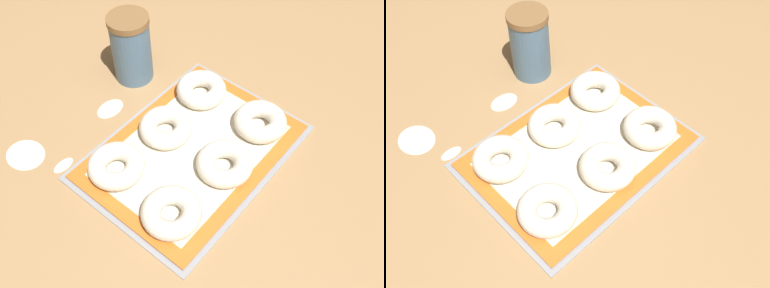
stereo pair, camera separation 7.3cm
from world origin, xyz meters
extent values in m
plane|color=#A87F51|center=(0.00, 0.00, 0.00)|extent=(2.80, 2.80, 0.00)
cube|color=#93969B|center=(-0.02, -0.01, 0.00)|extent=(0.49, 0.37, 0.01)
cube|color=orange|center=(-0.02, -0.01, 0.01)|extent=(0.47, 0.34, 0.00)
cube|color=beige|center=(-0.02, -0.01, 0.01)|extent=(0.41, 0.28, 0.00)
torus|color=silver|center=(-0.18, -0.09, 0.03)|extent=(0.13, 0.13, 0.04)
torus|color=silver|center=(-0.01, -0.10, 0.03)|extent=(0.13, 0.13, 0.04)
torus|color=silver|center=(0.14, -0.09, 0.03)|extent=(0.13, 0.13, 0.04)
torus|color=silver|center=(-0.17, 0.08, 0.03)|extent=(0.13, 0.13, 0.04)
torus|color=silver|center=(-0.02, 0.07, 0.03)|extent=(0.13, 0.13, 0.04)
torus|color=silver|center=(0.13, 0.08, 0.03)|extent=(0.13, 0.13, 0.04)
cylinder|color=slate|center=(0.09, 0.28, 0.08)|extent=(0.10, 0.10, 0.17)
cylinder|color=olive|center=(0.09, 0.28, 0.18)|extent=(0.10, 0.10, 0.02)
ellipsoid|color=white|center=(-0.04, 0.24, 0.00)|extent=(0.07, 0.05, 0.00)
ellipsoid|color=white|center=(-0.27, 0.29, 0.00)|extent=(0.08, 0.10, 0.00)
ellipsoid|color=white|center=(-0.23, 0.19, 0.00)|extent=(0.05, 0.03, 0.00)
camera|label=1|loc=(-0.50, -0.41, 0.83)|focal=42.00mm
camera|label=2|loc=(-0.46, -0.46, 0.83)|focal=42.00mm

